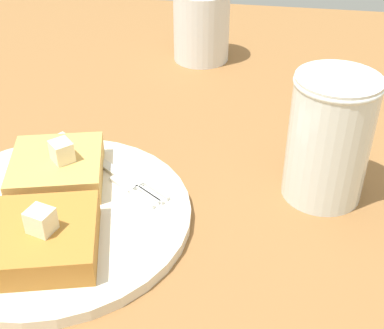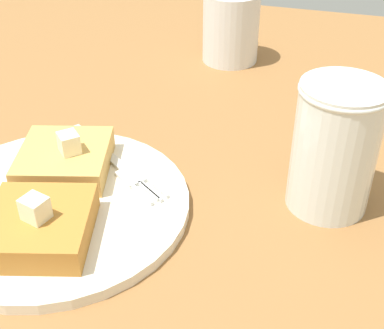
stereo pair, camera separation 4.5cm
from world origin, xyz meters
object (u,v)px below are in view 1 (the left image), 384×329
object	(u,v)px
fork	(112,170)
coffee_mug	(202,26)
plate	(54,215)
syrup_jar	(328,145)

from	to	relation	value
fork	coffee_mug	world-z (taller)	coffee_mug
fork	coffee_mug	distance (cm)	30.61
plate	coffee_mug	world-z (taller)	coffee_mug
plate	syrup_jar	xyz separation A→B (cm)	(7.86, -22.79, 4.64)
plate	fork	world-z (taller)	fork
syrup_jar	coffee_mug	world-z (taller)	syrup_jar
plate	coffee_mug	distance (cm)	37.60
plate	coffee_mug	size ratio (longest dim) A/B	2.24
fork	plate	bearing A→B (deg)	152.86
syrup_jar	fork	bearing A→B (deg)	93.98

